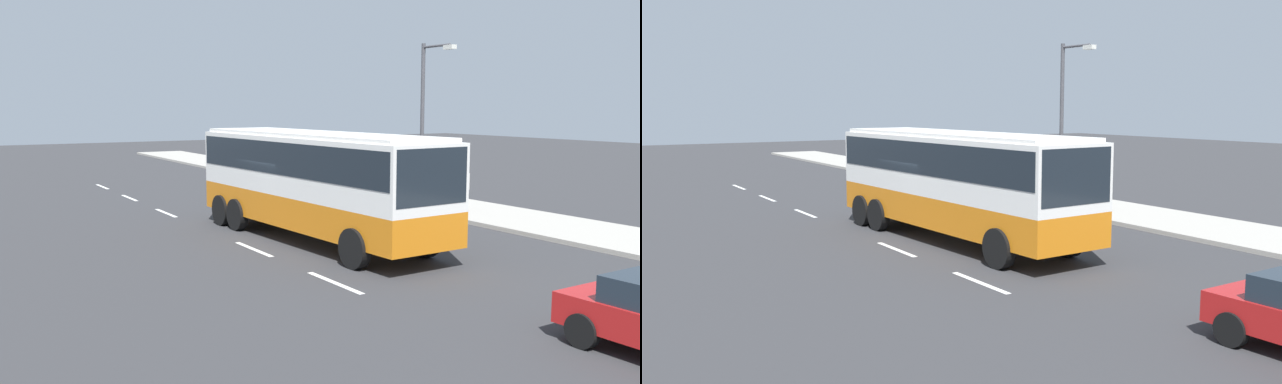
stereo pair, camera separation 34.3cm
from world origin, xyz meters
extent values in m
plane|color=#333335|center=(0.00, 0.00, 0.00)|extent=(120.00, 120.00, 0.00)
cube|color=#A8A399|center=(0.00, 8.53, 0.07)|extent=(80.00, 4.00, 0.15)
cube|color=white|center=(-16.88, -2.06, 0.00)|extent=(2.40, 0.16, 0.01)
cube|color=white|center=(-11.74, -2.06, 0.00)|extent=(2.40, 0.16, 0.01)
cube|color=white|center=(-6.49, -2.06, 0.00)|extent=(2.40, 0.16, 0.01)
cube|color=white|center=(1.64, -2.06, 0.00)|extent=(2.40, 0.16, 0.01)
cube|color=white|center=(6.20, -2.06, 0.00)|extent=(2.40, 0.16, 0.01)
cube|color=orange|center=(1.41, 0.22, 1.04)|extent=(10.92, 3.10, 0.97)
cube|color=white|center=(1.41, 0.22, 2.43)|extent=(10.92, 3.10, 1.82)
cube|color=black|center=(1.41, 0.22, 2.69)|extent=(10.70, 3.12, 1.00)
cube|color=black|center=(6.76, 0.47, 2.52)|extent=(0.23, 2.39, 1.46)
cube|color=white|center=(1.41, 0.22, 3.40)|extent=(10.48, 2.92, 0.12)
cylinder|color=black|center=(5.15, 1.64, 0.55)|extent=(1.11, 0.35, 1.10)
cylinder|color=black|center=(5.27, -0.85, 0.55)|extent=(1.11, 0.35, 1.10)
cylinder|color=black|center=(-1.65, 1.32, 0.55)|extent=(1.11, 0.35, 1.10)
cylinder|color=black|center=(-1.53, -1.17, 0.55)|extent=(1.11, 0.35, 1.10)
cylinder|color=black|center=(-2.85, 1.26, 0.55)|extent=(1.11, 0.35, 1.10)
cylinder|color=black|center=(-2.73, -1.23, 0.55)|extent=(1.11, 0.35, 1.10)
cylinder|color=black|center=(12.33, -0.70, 0.32)|extent=(0.65, 0.22, 0.64)
cylinder|color=#38334C|center=(-0.06, 7.97, 0.58)|extent=(0.14, 0.14, 0.85)
cylinder|color=#38334C|center=(0.10, 7.92, 0.58)|extent=(0.14, 0.14, 0.85)
cylinder|color=beige|center=(0.02, 7.95, 1.32)|extent=(0.32, 0.32, 0.64)
sphere|color=tan|center=(0.02, 7.95, 1.76)|extent=(0.23, 0.23, 0.23)
cylinder|color=#47474C|center=(-1.54, 6.99, 3.44)|extent=(0.16, 0.16, 6.59)
cylinder|color=#47474C|center=(-0.77, 6.99, 6.59)|extent=(1.54, 0.10, 0.10)
cube|color=silver|center=(0.00, 6.99, 6.49)|extent=(0.50, 0.24, 0.16)
camera|label=1|loc=(20.04, -10.83, 4.33)|focal=38.52mm
camera|label=2|loc=(19.86, -11.12, 4.33)|focal=38.52mm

